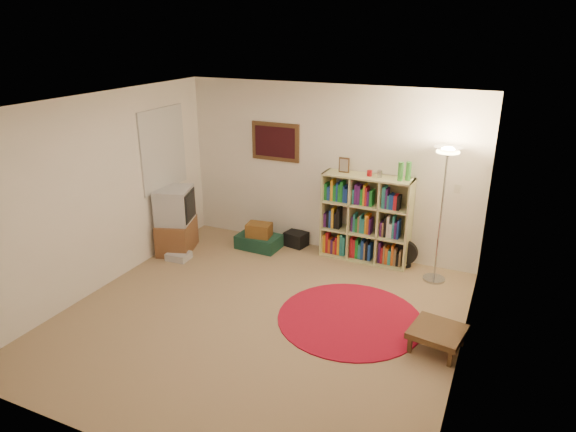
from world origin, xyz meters
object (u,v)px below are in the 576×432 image
object	(u,v)px
bookshelf	(365,220)
tv_stand	(176,221)
floor_lamp	(446,171)
side_table	(437,332)
floor_fan	(405,254)
suitcase	(259,241)

from	to	relation	value
bookshelf	tv_stand	world-z (taller)	bookshelf
floor_lamp	side_table	xyz separation A→B (m)	(0.29, -1.61, -1.33)
bookshelf	tv_stand	bearing A→B (deg)	-160.58
tv_stand	side_table	bearing A→B (deg)	-31.99
floor_lamp	side_table	distance (m)	2.11
floor_lamp	side_table	world-z (taller)	floor_lamp
side_table	floor_lamp	bearing A→B (deg)	100.13
side_table	bookshelf	bearing A→B (deg)	126.35
bookshelf	tv_stand	xyz separation A→B (m)	(-2.68, -0.88, -0.14)
bookshelf	floor_lamp	xyz separation A→B (m)	(1.08, -0.25, 0.91)
floor_fan	side_table	world-z (taller)	floor_fan
tv_stand	suitcase	xyz separation A→B (m)	(1.09, 0.59, -0.37)
floor_lamp	tv_stand	bearing A→B (deg)	-170.55
bookshelf	suitcase	xyz separation A→B (m)	(-1.59, -0.29, -0.52)
bookshelf	side_table	bearing A→B (deg)	-52.38
bookshelf	suitcase	distance (m)	1.69
bookshelf	side_table	world-z (taller)	bookshelf
floor_fan	tv_stand	size ratio (longest dim) A/B	0.40
floor_fan	suitcase	distance (m)	2.23
floor_fan	suitcase	size ratio (longest dim) A/B	0.59
bookshelf	suitcase	size ratio (longest dim) A/B	2.30
floor_lamp	tv_stand	distance (m)	3.96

